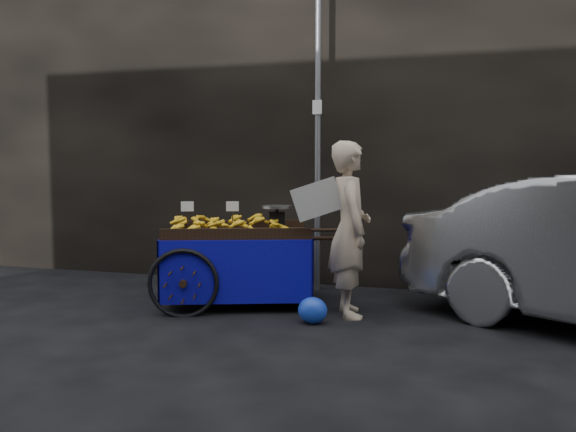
% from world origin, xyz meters
% --- Properties ---
extents(ground, '(80.00, 80.00, 0.00)m').
position_xyz_m(ground, '(0.00, 0.00, 0.00)').
color(ground, black).
rests_on(ground, ground).
extents(building_wall, '(13.50, 2.00, 5.00)m').
position_xyz_m(building_wall, '(0.39, 2.60, 2.50)').
color(building_wall, black).
rests_on(building_wall, ground).
extents(street_pole, '(0.12, 0.10, 4.00)m').
position_xyz_m(street_pole, '(0.30, 1.30, 2.01)').
color(street_pole, slate).
rests_on(street_pole, ground).
extents(banana_cart, '(2.52, 1.72, 1.26)m').
position_xyz_m(banana_cart, '(-0.48, 0.25, 0.78)').
color(banana_cart, black).
rests_on(banana_cart, ground).
extents(vendor, '(0.95, 0.81, 1.91)m').
position_xyz_m(vendor, '(0.93, 0.10, 0.96)').
color(vendor, '#BFA88E').
rests_on(vendor, ground).
extents(plastic_bag, '(0.31, 0.25, 0.28)m').
position_xyz_m(plastic_bag, '(0.63, -0.34, 0.14)').
color(plastic_bag, blue).
rests_on(plastic_bag, ground).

